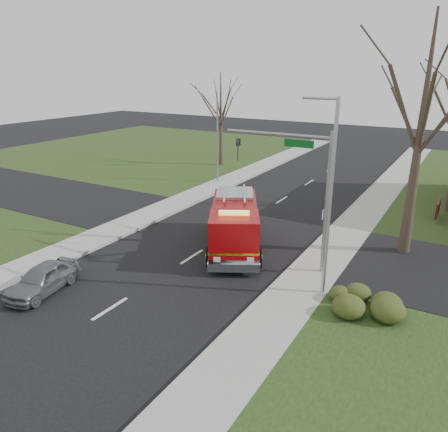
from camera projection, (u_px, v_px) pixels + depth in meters
The scene contains 12 objects.
ground at pixel (192, 257), 22.85m from camera, with size 120.00×120.00×0.00m, color black.
sidewalk_right at pixel (305, 283), 19.89m from camera, with size 2.40×80.00×0.15m, color gray.
sidewalk_left at pixel (105, 234), 25.77m from camera, with size 2.40×80.00×0.15m, color gray.
health_center_sign at pixel (438, 209), 27.82m from camera, with size 0.12×2.00×1.40m.
hedge_corner at pixel (363, 299), 17.58m from camera, with size 2.80×2.00×0.90m, color #323E16.
bare_tree_near at pixel (423, 112), 20.86m from camera, with size 6.00×6.00×12.00m.
bare_tree_left at pixel (221, 109), 42.18m from camera, with size 4.50×4.50×9.00m.
traffic_signal_mast at pixel (301, 175), 20.09m from camera, with size 5.29×0.18×6.80m.
streetlight_pole at pixel (329, 195), 17.59m from camera, with size 1.48×0.16×8.40m.
utility_pole_far at pixel (217, 142), 36.41m from camera, with size 0.14×0.14×7.00m, color gray.
fire_engine at pixel (234, 226), 23.53m from camera, with size 5.54×7.46×2.89m.
parked_car_maroon at pixel (42, 279), 19.13m from camera, with size 1.48×3.67×1.25m, color slate.
Camera 1 is at (11.96, -17.27, 9.41)m, focal length 35.00 mm.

